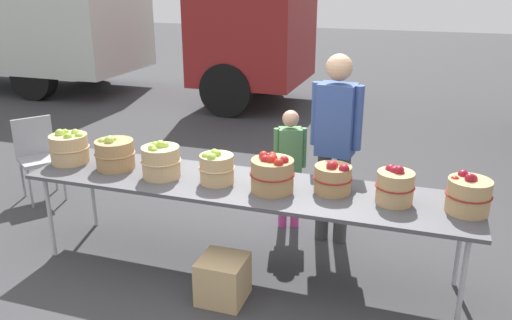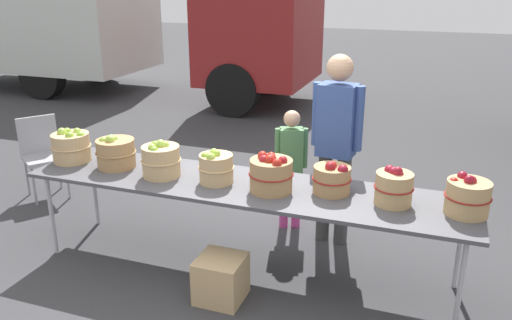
{
  "view_description": "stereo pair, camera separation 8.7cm",
  "coord_description": "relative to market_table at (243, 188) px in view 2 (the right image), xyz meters",
  "views": [
    {
      "loc": [
        1.29,
        -3.55,
        2.3
      ],
      "look_at": [
        0.0,
        0.3,
        0.85
      ],
      "focal_mm": 36.9,
      "sensor_mm": 36.0,
      "label": 1
    },
    {
      "loc": [
        1.37,
        -3.52,
        2.3
      ],
      "look_at": [
        0.0,
        0.3,
        0.85
      ],
      "focal_mm": 36.9,
      "sensor_mm": 36.0,
      "label": 2
    }
  ],
  "objects": [
    {
      "name": "ground_plane",
      "position": [
        0.0,
        0.0,
        -0.72
      ],
      "size": [
        40.0,
        40.0,
        0.0
      ],
      "primitive_type": "plane",
      "color": "#38383A"
    },
    {
      "name": "market_table",
      "position": [
        0.0,
        0.0,
        0.0
      ],
      "size": [
        3.5,
        0.76,
        0.75
      ],
      "color": "#4C4C51",
      "rests_on": "ground"
    },
    {
      "name": "apple_basket_green_0",
      "position": [
        -1.59,
        0.01,
        0.16
      ],
      "size": [
        0.34,
        0.34,
        0.3
      ],
      "color": "tan",
      "rests_on": "market_table"
    },
    {
      "name": "apple_basket_green_1",
      "position": [
        -1.15,
        0.01,
        0.16
      ],
      "size": [
        0.34,
        0.34,
        0.29
      ],
      "color": "#A87F51",
      "rests_on": "market_table"
    },
    {
      "name": "apple_basket_green_2",
      "position": [
        -0.68,
        -0.05,
        0.17
      ],
      "size": [
        0.32,
        0.32,
        0.31
      ],
      "color": "tan",
      "rests_on": "market_table"
    },
    {
      "name": "apple_basket_green_3",
      "position": [
        -0.21,
        -0.03,
        0.15
      ],
      "size": [
        0.28,
        0.28,
        0.27
      ],
      "color": "tan",
      "rests_on": "market_table"
    },
    {
      "name": "apple_basket_red_0",
      "position": [
        0.24,
        -0.05,
        0.17
      ],
      "size": [
        0.34,
        0.34,
        0.3
      ],
      "color": "#A87F51",
      "rests_on": "market_table"
    },
    {
      "name": "apple_basket_red_1",
      "position": [
        0.68,
        0.07,
        0.14
      ],
      "size": [
        0.3,
        0.3,
        0.26
      ],
      "color": "#A87F51",
      "rests_on": "market_table"
    },
    {
      "name": "apple_basket_red_2",
      "position": [
        1.13,
        0.02,
        0.16
      ],
      "size": [
        0.28,
        0.28,
        0.29
      ],
      "color": "tan",
      "rests_on": "market_table"
    },
    {
      "name": "apple_basket_red_3",
      "position": [
        1.62,
        0.02,
        0.16
      ],
      "size": [
        0.31,
        0.31,
        0.29
      ],
      "color": "tan",
      "rests_on": "market_table"
    },
    {
      "name": "vendor_adult",
      "position": [
        0.57,
        0.73,
        0.27
      ],
      "size": [
        0.44,
        0.25,
        1.68
      ],
      "rotation": [
        0.0,
        0.0,
        3.03
      ],
      "color": "#3F3F3F",
      "rests_on": "ground"
    },
    {
      "name": "child_customer",
      "position": [
        0.14,
        0.87,
        -0.04
      ],
      "size": [
        0.29,
        0.22,
        1.14
      ],
      "rotation": [
        0.0,
        0.0,
        3.5
      ],
      "color": "#CC3F8C",
      "rests_on": "ground"
    },
    {
      "name": "box_truck",
      "position": [
        -5.37,
        5.48,
        0.77
      ],
      "size": [
        7.71,
        2.21,
        2.75
      ],
      "rotation": [
        0.0,
        0.0,
        0.0
      ],
      "color": "silver",
      "rests_on": "ground"
    },
    {
      "name": "folding_chair",
      "position": [
        -2.58,
        0.72,
        -0.21
      ],
      "size": [
        0.56,
        0.56,
        0.86
      ],
      "rotation": [
        0.0,
        0.0,
        0.94
      ],
      "color": "#99999E",
      "rests_on": "ground"
    },
    {
      "name": "produce_crate",
      "position": [
        -0.01,
        -0.45,
        -0.55
      ],
      "size": [
        0.34,
        0.34,
        0.34
      ],
      "primitive_type": "cube",
      "color": "tan",
      "rests_on": "ground"
    }
  ]
}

